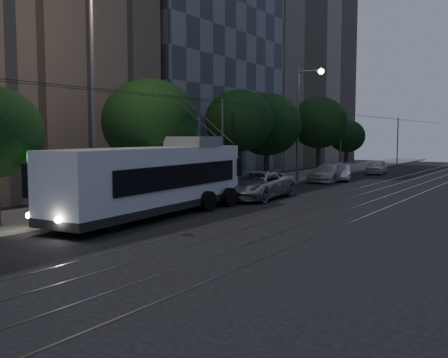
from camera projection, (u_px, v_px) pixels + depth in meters
ground at (191, 230)px, 19.94m from camera, size 120.00×120.00×0.00m
sidewalk at (269, 181)px, 40.63m from camera, size 5.00×90.00×0.15m
tram_rails at (394, 189)px, 35.06m from camera, size 4.52×90.00×0.02m
overhead_wires at (298, 139)px, 38.92m from camera, size 2.23×90.00×6.00m
building_glass_mid at (174, 34)px, 47.53m from camera, size 14.40×18.40×26.80m
building_tan_far at (274, 28)px, 63.69m from camera, size 14.40×22.40×34.80m
trolleybus at (156, 179)px, 23.33m from camera, size 3.63×12.48×5.63m
pickup_silver at (257, 185)px, 29.60m from camera, size 3.19×6.14×1.65m
car_white_a at (268, 181)px, 33.82m from camera, size 2.65×4.23×1.34m
car_white_b at (330, 172)px, 40.56m from camera, size 2.23×5.38×1.56m
car_white_c at (341, 172)px, 41.83m from camera, size 2.82×4.37×1.36m
car_white_d at (376, 167)px, 48.55m from camera, size 2.24×4.34×1.41m
tree_1 at (150, 122)px, 27.13m from camera, size 5.26×5.26×6.84m
tree_2 at (239, 121)px, 34.55m from camera, size 4.76×4.76×6.93m
tree_3 at (267, 125)px, 38.87m from camera, size 5.42×5.42×7.06m
tree_4 at (319, 123)px, 45.92m from camera, size 5.25×5.25×7.30m
tree_5 at (347, 136)px, 53.44m from camera, size 3.89×3.89×5.44m
streetlamp_near at (99, 69)px, 22.48m from camera, size 2.69×0.44×11.29m
streetlamp_far at (302, 113)px, 39.00m from camera, size 2.22×0.44×9.07m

